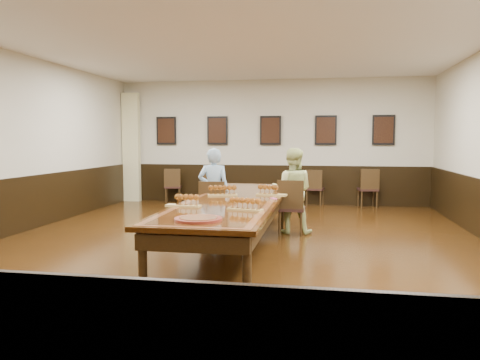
% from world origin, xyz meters
% --- Properties ---
extents(floor, '(8.00, 10.00, 0.02)m').
position_xyz_m(floor, '(0.00, 0.00, -0.01)').
color(floor, black).
rests_on(floor, ground).
extents(ceiling, '(8.00, 10.00, 0.02)m').
position_xyz_m(ceiling, '(0.00, 0.00, 3.21)').
color(ceiling, white).
rests_on(ceiling, floor).
extents(wall_back, '(8.00, 0.02, 3.20)m').
position_xyz_m(wall_back, '(0.00, 5.01, 1.60)').
color(wall_back, beige).
rests_on(wall_back, floor).
extents(wall_front, '(8.00, 0.02, 3.20)m').
position_xyz_m(wall_front, '(0.00, -5.01, 1.60)').
color(wall_front, beige).
rests_on(wall_front, floor).
extents(wall_left, '(0.02, 10.00, 3.20)m').
position_xyz_m(wall_left, '(-4.01, 0.00, 1.60)').
color(wall_left, beige).
rests_on(wall_left, floor).
extents(chair_man, '(0.50, 0.53, 0.95)m').
position_xyz_m(chair_man, '(-0.54, 0.85, 0.48)').
color(chair_man, black).
rests_on(chair_man, floor).
extents(chair_woman, '(0.47, 0.51, 0.97)m').
position_xyz_m(chair_woman, '(0.81, 1.11, 0.49)').
color(chair_woman, black).
rests_on(chair_woman, floor).
extents(spare_chair_a, '(0.51, 0.54, 0.90)m').
position_xyz_m(spare_chair_a, '(-2.56, 4.71, 0.45)').
color(spare_chair_a, black).
rests_on(spare_chair_a, floor).
extents(spare_chair_b, '(0.46, 0.49, 0.91)m').
position_xyz_m(spare_chair_b, '(-1.47, 4.54, 0.46)').
color(spare_chair_b, black).
rests_on(spare_chair_b, floor).
extents(spare_chair_c, '(0.50, 0.53, 0.91)m').
position_xyz_m(spare_chair_c, '(1.15, 4.82, 0.46)').
color(spare_chair_c, black).
rests_on(spare_chair_c, floor).
extents(spare_chair_d, '(0.52, 0.55, 0.96)m').
position_xyz_m(spare_chair_d, '(2.44, 4.71, 0.48)').
color(spare_chair_d, black).
rests_on(spare_chair_d, floor).
extents(person_man, '(0.59, 0.43, 1.52)m').
position_xyz_m(person_man, '(-0.56, 0.96, 0.76)').
color(person_man, '#4C8DBF').
rests_on(person_man, floor).
extents(person_woman, '(0.78, 0.62, 1.52)m').
position_xyz_m(person_woman, '(0.82, 1.22, 0.76)').
color(person_woman, '#D7E28D').
rests_on(person_woman, floor).
extents(pink_phone, '(0.12, 0.14, 0.01)m').
position_xyz_m(pink_phone, '(0.60, 0.11, 0.76)').
color(pink_phone, '#EE4FA5').
rests_on(pink_phone, conference_table).
extents(curtain, '(0.45, 0.18, 2.90)m').
position_xyz_m(curtain, '(-3.75, 4.82, 1.45)').
color(curtain, beige).
rests_on(curtain, floor).
extents(wainscoting, '(8.00, 10.00, 1.00)m').
position_xyz_m(wainscoting, '(0.00, 0.00, 0.50)').
color(wainscoting, black).
rests_on(wainscoting, floor).
extents(conference_table, '(1.40, 5.00, 0.76)m').
position_xyz_m(conference_table, '(0.00, 0.00, 0.61)').
color(conference_table, black).
rests_on(conference_table, floor).
extents(posters, '(6.14, 0.04, 0.74)m').
position_xyz_m(posters, '(0.00, 4.94, 1.90)').
color(posters, black).
rests_on(posters, wall_back).
extents(flight_a, '(0.50, 0.26, 0.18)m').
position_xyz_m(flight_a, '(-0.26, 0.31, 0.83)').
color(flight_a, '#AF8E49').
rests_on(flight_a, conference_table).
extents(flight_b, '(0.51, 0.24, 0.18)m').
position_xyz_m(flight_b, '(0.51, 0.49, 0.84)').
color(flight_b, '#AF8E49').
rests_on(flight_b, conference_table).
extents(flight_c, '(0.49, 0.19, 0.18)m').
position_xyz_m(flight_c, '(-0.50, -0.99, 0.83)').
color(flight_c, '#AF8E49').
rests_on(flight_c, conference_table).
extents(flight_d, '(0.49, 0.27, 0.18)m').
position_xyz_m(flight_d, '(0.37, -1.18, 0.83)').
color(flight_d, '#AF8E49').
rests_on(flight_d, conference_table).
extents(red_plate_grp, '(0.21, 0.21, 0.03)m').
position_xyz_m(red_plate_grp, '(0.19, -0.29, 0.76)').
color(red_plate_grp, '#B80C27').
rests_on(red_plate_grp, conference_table).
extents(carved_platter, '(0.60, 0.60, 0.04)m').
position_xyz_m(carved_platter, '(-0.03, -2.01, 0.77)').
color(carved_platter, '#5F1A13').
rests_on(carved_platter, conference_table).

